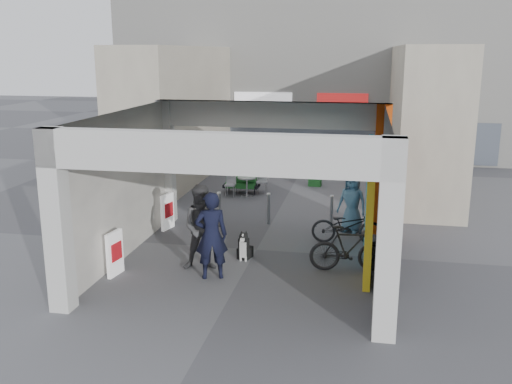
% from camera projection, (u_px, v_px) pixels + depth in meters
% --- Properties ---
extents(ground, '(90.00, 90.00, 0.00)m').
position_uv_depth(ground, '(256.00, 250.00, 14.22)').
color(ground, '#55555A').
rests_on(ground, ground).
extents(arcade_canopy, '(6.40, 6.45, 6.40)m').
position_uv_depth(arcade_canopy, '(273.00, 166.00, 12.79)').
color(arcade_canopy, '#B7B6B2').
rests_on(arcade_canopy, ground).
extents(far_building, '(18.00, 4.08, 8.00)m').
position_uv_depth(far_building, '(313.00, 69.00, 26.60)').
color(far_building, silver).
rests_on(far_building, ground).
extents(plaza_bldg_left, '(2.00, 9.00, 5.00)m').
position_uv_depth(plaza_bldg_left, '(177.00, 114.00, 21.60)').
color(plaza_bldg_left, '#B1A892').
rests_on(plaza_bldg_left, ground).
extents(plaza_bldg_right, '(2.00, 9.00, 5.00)m').
position_uv_depth(plaza_bldg_right, '(423.00, 119.00, 19.94)').
color(plaza_bldg_right, '#B1A892').
rests_on(plaza_bldg_right, ground).
extents(bollard_left, '(0.09, 0.09, 0.85)m').
position_uv_depth(bollard_left, '(219.00, 207.00, 16.51)').
color(bollard_left, gray).
rests_on(bollard_left, ground).
extents(bollard_center, '(0.09, 0.09, 0.89)m').
position_uv_depth(bollard_center, '(268.00, 209.00, 16.25)').
color(bollard_center, gray).
rests_on(bollard_center, ground).
extents(bollard_right, '(0.09, 0.09, 0.83)m').
position_uv_depth(bollard_right, '(332.00, 210.00, 16.25)').
color(bollard_right, gray).
rests_on(bollard_right, ground).
extents(advert_board_near, '(0.17, 0.56, 1.00)m').
position_uv_depth(advert_board_near, '(115.00, 253.00, 12.50)').
color(advert_board_near, white).
rests_on(advert_board_near, ground).
extents(advert_board_far, '(0.21, 0.55, 1.00)m').
position_uv_depth(advert_board_far, '(168.00, 211.00, 15.77)').
color(advert_board_far, white).
rests_on(advert_board_far, ground).
extents(cafe_set, '(1.32, 1.07, 0.80)m').
position_uv_depth(cafe_set, '(245.00, 186.00, 19.70)').
color(cafe_set, '#B0B1B6').
rests_on(cafe_set, ground).
extents(produce_stand, '(1.23, 0.67, 0.81)m').
position_uv_depth(produce_stand, '(242.00, 184.00, 19.90)').
color(produce_stand, black).
rests_on(produce_stand, ground).
extents(crate_stack, '(0.48, 0.38, 0.56)m').
position_uv_depth(crate_stack, '(315.00, 178.00, 20.92)').
color(crate_stack, '#1C5E1A').
rests_on(crate_stack, ground).
extents(border_collie, '(0.27, 0.52, 0.72)m').
position_uv_depth(border_collie, '(244.00, 248.00, 13.51)').
color(border_collie, black).
rests_on(border_collie, ground).
extents(man_with_dog, '(0.82, 0.66, 1.93)m').
position_uv_depth(man_with_dog, '(211.00, 236.00, 12.24)').
color(man_with_dog, black).
rests_on(man_with_dog, ground).
extents(man_back_turned, '(1.10, 0.95, 1.96)m').
position_uv_depth(man_back_turned, '(203.00, 227.00, 12.76)').
color(man_back_turned, '#3D3D3F').
rests_on(man_back_turned, ground).
extents(man_elderly, '(0.94, 0.78, 1.65)m').
position_uv_depth(man_elderly, '(352.00, 202.00, 15.47)').
color(man_elderly, '#5483A4').
rests_on(man_elderly, ground).
extents(man_crates, '(1.00, 0.53, 1.63)m').
position_uv_depth(man_crates, '(295.00, 156.00, 22.31)').
color(man_crates, black).
rests_on(man_crates, ground).
extents(bicycle_front, '(1.84, 0.72, 0.95)m').
position_uv_depth(bicycle_front, '(347.00, 226.00, 14.58)').
color(bicycle_front, black).
rests_on(bicycle_front, ground).
extents(bicycle_rear, '(1.82, 0.71, 1.06)m').
position_uv_depth(bicycle_rear, '(349.00, 249.00, 12.72)').
color(bicycle_rear, black).
rests_on(bicycle_rear, ground).
extents(white_van, '(4.45, 2.91, 1.41)m').
position_uv_depth(white_van, '(329.00, 154.00, 23.52)').
color(white_van, white).
rests_on(white_van, ground).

